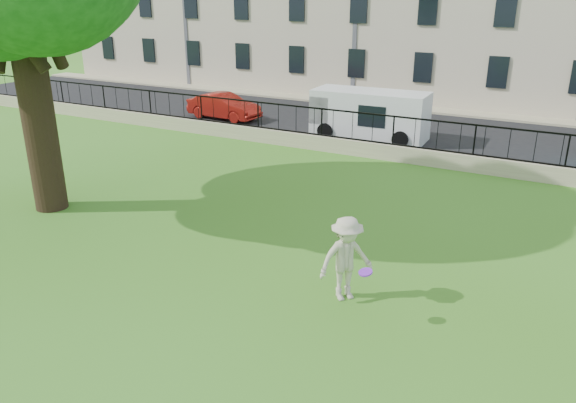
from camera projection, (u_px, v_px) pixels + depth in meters
The scene contains 9 objects.
ground at pixel (205, 302), 11.78m from camera, with size 120.00×120.00×0.00m, color #3F771C.
retaining_wall at pixel (392, 152), 21.54m from camera, with size 50.00×0.40×0.60m, color gray.
iron_railing at pixel (393, 131), 21.24m from camera, with size 50.00×0.05×1.13m.
street at pixel (425, 134), 25.51m from camera, with size 60.00×9.00×0.01m, color black.
sidewalk at pixel (452, 112), 29.76m from camera, with size 60.00×1.40×0.12m, color gray.
man at pixel (346, 259), 11.63m from camera, with size 1.20×0.69×1.85m, color beige.
frisbee at pixel (365, 272), 10.66m from camera, with size 0.27×0.27×0.03m, color purple.
red_sedan at pixel (224, 106), 28.31m from camera, with size 1.35×3.86×1.27m, color red.
white_van at pixel (370, 115), 24.46m from camera, with size 4.95×1.93×2.08m, color silver.
Camera 1 is at (6.43, -8.19, 6.15)m, focal length 35.00 mm.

